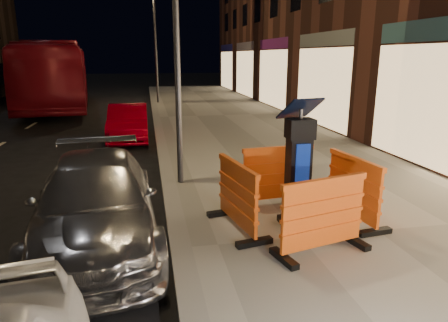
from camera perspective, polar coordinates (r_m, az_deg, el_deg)
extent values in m
plane|color=black|center=(5.78, -6.09, -13.54)|extent=(120.00, 120.00, 0.00)
cube|color=gray|center=(6.65, 21.01, -9.83)|extent=(6.00, 60.00, 0.15)
cube|color=slate|center=(5.75, -6.11, -12.89)|extent=(0.30, 60.00, 0.15)
cube|color=black|center=(6.20, 10.56, -0.84)|extent=(0.68, 0.68, 1.88)
cube|color=orange|center=(5.51, 13.95, -7.64)|extent=(1.44, 0.87, 1.05)
cube|color=orange|center=(7.17, 7.68, -2.03)|extent=(1.40, 0.69, 1.05)
cube|color=orange|center=(6.06, 1.94, -5.11)|extent=(0.80, 1.43, 1.05)
cube|color=orange|center=(6.72, 17.98, -3.81)|extent=(0.72, 1.40, 1.05)
imported|color=#A3A3A8|center=(6.54, -17.41, -10.65)|extent=(2.08, 4.42, 1.25)
imported|color=maroon|center=(13.79, -13.36, 2.99)|extent=(1.28, 3.58, 1.18)
imported|color=maroon|center=(23.54, -22.41, 7.08)|extent=(4.42, 12.53, 3.42)
cylinder|color=#3F3F44|center=(8.11, -6.82, 17.65)|extent=(0.12, 0.12, 6.00)
cylinder|color=#3F3F44|center=(23.09, -9.72, 15.69)|extent=(0.12, 0.12, 6.00)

